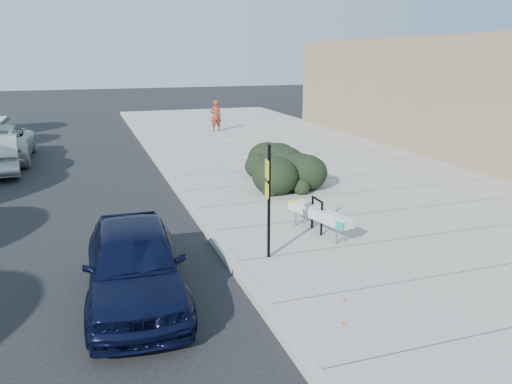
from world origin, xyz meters
TOP-DOWN VIEW (x-y plane):
  - ground at (0.00, 0.00)m, footprint 120.00×120.00m
  - sidewalk_near at (5.60, 5.00)m, footprint 11.20×50.00m
  - curb_near at (0.00, 5.00)m, footprint 0.22×50.00m
  - bench at (2.50, 1.00)m, footprint 0.90×2.08m
  - bike_rack at (2.49, 1.12)m, footprint 0.06×0.59m
  - sign_post at (0.78, 0.00)m, footprint 0.11×0.29m
  - hedge at (3.36, 6.10)m, footprint 2.83×3.95m
  - sedan_navy at (-2.09, -0.76)m, footprint 1.93×4.38m
  - pedestrian at (4.34, 18.14)m, footprint 0.64×0.43m

SIDE VIEW (x-z plane):
  - ground at x=0.00m, z-range 0.00..0.00m
  - sidewalk_near at x=5.60m, z-range 0.00..0.15m
  - curb_near at x=0.00m, z-range 0.00..0.17m
  - bench at x=2.50m, z-range 0.33..0.94m
  - bike_rack at x=2.49m, z-range 0.24..1.09m
  - sedan_navy at x=-2.09m, z-range 0.00..1.47m
  - hedge at x=3.36m, z-range 0.15..1.49m
  - pedestrian at x=4.34m, z-range 0.15..1.90m
  - sign_post at x=0.78m, z-range 0.32..2.79m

